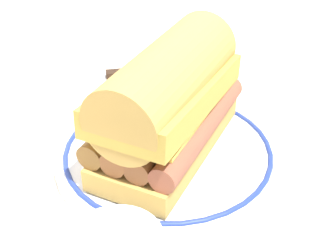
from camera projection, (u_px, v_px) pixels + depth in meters
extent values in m
plane|color=#EEE1C7|center=(163.00, 173.00, 0.51)|extent=(1.50, 1.50, 0.00)
cylinder|color=white|center=(168.00, 154.00, 0.53)|extent=(0.26, 0.26, 0.01)
torus|color=navy|center=(168.00, 150.00, 0.53)|extent=(0.24, 0.24, 0.01)
cube|color=#BF9344|center=(168.00, 138.00, 0.52)|extent=(0.22, 0.14, 0.03)
cylinder|color=brown|center=(201.00, 127.00, 0.49)|extent=(0.20, 0.07, 0.03)
cylinder|color=brown|center=(179.00, 121.00, 0.50)|extent=(0.20, 0.07, 0.03)
cylinder|color=brown|center=(157.00, 116.00, 0.51)|extent=(0.20, 0.07, 0.03)
cylinder|color=brown|center=(136.00, 110.00, 0.52)|extent=(0.20, 0.07, 0.03)
cube|color=#EFC64C|center=(168.00, 106.00, 0.50)|extent=(0.19, 0.13, 0.01)
cube|color=gold|center=(168.00, 92.00, 0.49)|extent=(0.22, 0.14, 0.04)
cylinder|color=#BB9147|center=(168.00, 79.00, 0.48)|extent=(0.22, 0.12, 0.08)
cube|color=silver|center=(75.00, 80.00, 0.69)|extent=(0.08, 0.07, 0.01)
cube|color=black|center=(124.00, 74.00, 0.70)|extent=(0.05, 0.05, 0.01)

